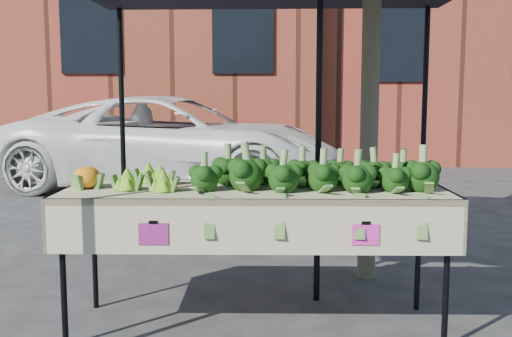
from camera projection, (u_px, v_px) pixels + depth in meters
name	position (u px, v px, depth m)	size (l,w,h in m)	color
ground	(246.00, 318.00, 3.97)	(90.00, 90.00, 0.00)	#28282A
table	(255.00, 258.00, 3.79)	(2.42, 0.86, 0.90)	#BDB499
canopy	(269.00, 111.00, 4.25)	(3.16, 3.16, 2.74)	black
broccoli_heap	(312.00, 168.00, 3.73)	(1.53, 0.56, 0.25)	black
romanesco_cluster	(151.00, 172.00, 3.78)	(0.42, 0.56, 0.19)	#73B325
cauliflower_pair	(86.00, 175.00, 3.71)	(0.19, 0.19, 0.17)	orange
vehicle	(172.00, 19.00, 9.18)	(2.43, 1.47, 5.28)	white
street_tree	(372.00, 17.00, 4.61)	(2.12, 2.12, 4.17)	#1E4C14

